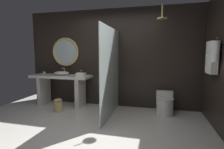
{
  "coord_description": "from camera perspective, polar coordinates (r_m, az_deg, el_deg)",
  "views": [
    {
      "loc": [
        1.21,
        -2.72,
        1.44
      ],
      "look_at": [
        0.29,
        0.84,
        0.99
      ],
      "focal_mm": 28.04,
      "sensor_mm": 36.0,
      "label": 1
    }
  ],
  "objects": [
    {
      "name": "vanity_counter",
      "position": [
        5.03,
        -16.13,
        -3.18
      ],
      "size": [
        1.66,
        0.58,
        0.84
      ],
      "color": "silver",
      "rests_on": "ground_plane"
    },
    {
      "name": "tumbler_cup",
      "position": [
        5.22,
        -21.25,
        0.41
      ],
      "size": [
        0.07,
        0.07,
        0.09
      ],
      "primitive_type": "cylinder",
      "color": "silver",
      "rests_on": "vanity_counter"
    },
    {
      "name": "vessel_sink",
      "position": [
        5.0,
        -16.12,
        0.46
      ],
      "size": [
        0.43,
        0.35,
        0.19
      ],
      "color": "white",
      "rests_on": "vanity_counter"
    },
    {
      "name": "round_wall_mirror",
      "position": [
        5.19,
        -14.94,
        7.12
      ],
      "size": [
        0.81,
        0.07,
        0.81
      ],
      "color": "tan"
    },
    {
      "name": "soap_dispenser",
      "position": [
        4.73,
        -10.04,
        0.47
      ],
      "size": [
        0.06,
        0.06,
        0.16
      ],
      "color": "#282D28",
      "rests_on": "vanity_counter"
    },
    {
      "name": "folded_hand_towel",
      "position": [
        4.51,
        -10.13,
        -0.11
      ],
      "size": [
        0.22,
        0.17,
        0.1
      ],
      "primitive_type": "cube",
      "rotation": [
        0.0,
        0.0,
        -0.01
      ],
      "color": "white",
      "rests_on": "vanity_counter"
    },
    {
      "name": "back_wall_panel",
      "position": [
        4.78,
        -0.2,
        5.33
      ],
      "size": [
        4.8,
        0.1,
        2.6
      ],
      "primitive_type": "cube",
      "color": "black",
      "rests_on": "ground_plane"
    },
    {
      "name": "toilet",
      "position": [
        4.39,
        16.78,
        -9.12
      ],
      "size": [
        0.4,
        0.57,
        0.52
      ],
      "color": "white",
      "rests_on": "ground_plane"
    },
    {
      "name": "shower_glass_panel",
      "position": [
        3.94,
        -0.49,
        0.62
      ],
      "size": [
        0.02,
        1.57,
        2.0
      ],
      "primitive_type": "cube",
      "color": "silver",
      "rests_on": "ground_plane"
    },
    {
      "name": "rain_shower_head",
      "position": [
        4.1,
        15.99,
        17.53
      ],
      "size": [
        0.22,
        0.22,
        0.33
      ],
      "color": "tan"
    },
    {
      "name": "waste_bin",
      "position": [
        4.58,
        -17.18,
        -9.5
      ],
      "size": [
        0.2,
        0.2,
        0.32
      ],
      "color": "tan",
      "rests_on": "ground_plane"
    },
    {
      "name": "side_wall_right",
      "position": [
        3.66,
        32.68,
        3.72
      ],
      "size": [
        0.1,
        2.47,
        2.6
      ],
      "primitive_type": "cube",
      "color": "black",
      "rests_on": "ground_plane"
    },
    {
      "name": "hanging_bathrobe",
      "position": [
        3.81,
        29.82,
        5.22
      ],
      "size": [
        0.2,
        0.55,
        0.68
      ],
      "color": "tan"
    },
    {
      "name": "ground_plane",
      "position": [
        3.31,
        -9.03,
        -18.9
      ],
      "size": [
        5.76,
        5.76,
        0.0
      ],
      "primitive_type": "plane",
      "color": "silver"
    }
  ]
}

